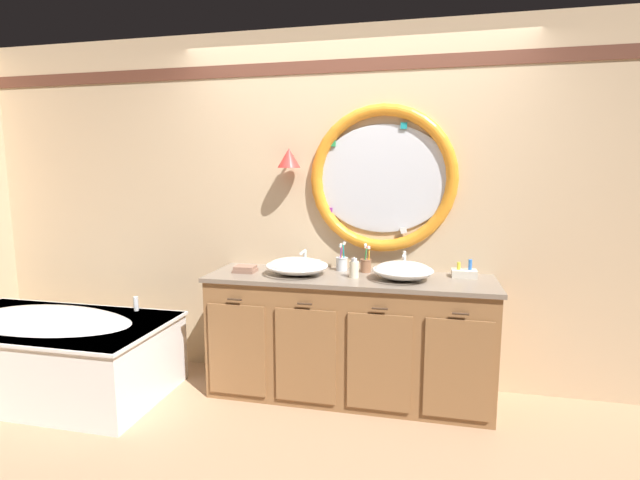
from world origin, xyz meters
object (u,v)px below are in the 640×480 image
(toothbrush_holder_right, at_px, (366,264))
(toiletry_basket, at_px, (464,273))
(sink_basin_left, at_px, (297,266))
(soap_dispenser, at_px, (354,269))
(sink_basin_right, at_px, (403,270))
(folded_hand_towel, at_px, (245,269))
(bathtub, at_px, (50,349))
(toothbrush_holder_left, at_px, (342,263))

(toothbrush_holder_right, relative_size, toiletry_basket, 1.25)
(sink_basin_left, height_order, soap_dispenser, soap_dispenser)
(sink_basin_right, height_order, folded_hand_towel, sink_basin_right)
(bathtub, distance_m, toothbrush_holder_right, 2.34)
(bathtub, bearing_deg, folded_hand_towel, 16.25)
(toothbrush_holder_left, distance_m, toiletry_basket, 0.86)
(sink_basin_right, relative_size, toothbrush_holder_right, 1.95)
(bathtub, relative_size, sink_basin_left, 3.91)
(sink_basin_right, height_order, toothbrush_holder_left, toothbrush_holder_left)
(folded_hand_towel, bearing_deg, sink_basin_right, 0.24)
(bathtub, relative_size, toothbrush_holder_right, 8.25)
(bathtub, height_order, folded_hand_towel, folded_hand_towel)
(sink_basin_right, height_order, soap_dispenser, soap_dispenser)
(bathtub, height_order, toiletry_basket, toiletry_basket)
(sink_basin_right, height_order, toiletry_basket, sink_basin_right)
(sink_basin_left, bearing_deg, toothbrush_holder_left, 35.16)
(toothbrush_holder_left, height_order, soap_dispenser, toothbrush_holder_left)
(sink_basin_left, xyz_separation_m, toothbrush_holder_right, (0.46, 0.19, -0.00))
(soap_dispenser, bearing_deg, bathtub, -169.58)
(bathtub, xyz_separation_m, soap_dispenser, (2.13, 0.39, 0.60))
(sink_basin_right, xyz_separation_m, toiletry_basket, (0.41, 0.18, -0.03))
(sink_basin_right, distance_m, folded_hand_towel, 1.12)
(sink_basin_right, xyz_separation_m, soap_dispenser, (-0.33, -0.00, -0.00))
(bathtub, distance_m, folded_hand_towel, 1.51)
(bathtub, xyz_separation_m, toothbrush_holder_left, (2.01, 0.60, 0.60))
(toiletry_basket, bearing_deg, folded_hand_towel, -173.27)
(toothbrush_holder_left, bearing_deg, folded_hand_towel, -162.96)
(soap_dispenser, bearing_deg, sink_basin_right, 0.79)
(toothbrush_holder_left, bearing_deg, toiletry_basket, -1.67)
(toothbrush_holder_left, distance_m, toothbrush_holder_right, 0.18)
(toothbrush_holder_left, xyz_separation_m, soap_dispenser, (0.12, -0.20, 0.00))
(folded_hand_towel, height_order, toiletry_basket, toiletry_basket)
(toothbrush_holder_left, xyz_separation_m, toiletry_basket, (0.85, -0.02, -0.03))
(bathtub, xyz_separation_m, folded_hand_towel, (1.35, 0.39, 0.56))
(toiletry_basket, bearing_deg, sink_basin_right, -156.74)
(toothbrush_holder_left, relative_size, toiletry_basket, 1.30)
(sink_basin_right, bearing_deg, toothbrush_holder_left, 155.90)
(bathtub, xyz_separation_m, toothbrush_holder_right, (2.19, 0.58, 0.60))
(toothbrush_holder_right, relative_size, folded_hand_towel, 1.35)
(soap_dispenser, bearing_deg, toothbrush_holder_left, 120.59)
(toiletry_basket, bearing_deg, soap_dispenser, -166.25)
(toiletry_basket, bearing_deg, bathtub, -168.72)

